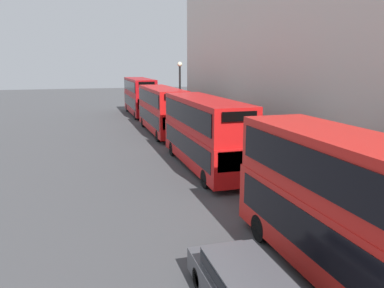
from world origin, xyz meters
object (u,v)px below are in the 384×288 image
(bus_third_in_queue, at_px, (161,108))
(bus_trailing, at_px, (140,95))
(bus_leading, at_px, (374,219))
(pedestrian, at_px, (171,117))
(bus_second_in_queue, at_px, (204,130))

(bus_third_in_queue, height_order, bus_trailing, bus_trailing)
(bus_leading, xyz_separation_m, bus_third_in_queue, (-0.00, 26.70, -0.10))
(bus_third_in_queue, height_order, pedestrian, bus_third_in_queue)
(bus_leading, relative_size, bus_second_in_queue, 1.08)
(bus_second_in_queue, xyz_separation_m, pedestrian, (2.10, 17.59, -1.69))
(bus_second_in_queue, bearing_deg, bus_third_in_queue, 90.00)
(bus_leading, relative_size, bus_third_in_queue, 1.05)
(bus_leading, distance_m, pedestrian, 31.78)
(bus_second_in_queue, height_order, pedestrian, bus_second_in_queue)
(bus_second_in_queue, relative_size, pedestrian, 6.80)
(bus_leading, height_order, bus_second_in_queue, bus_leading)
(bus_leading, height_order, bus_third_in_queue, bus_leading)
(bus_leading, distance_m, bus_trailing, 39.88)
(bus_leading, distance_m, bus_third_in_queue, 26.70)
(bus_leading, bearing_deg, bus_trailing, 90.00)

